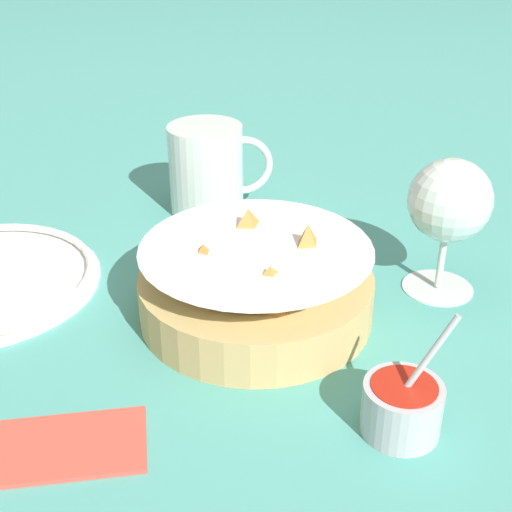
{
  "coord_description": "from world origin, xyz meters",
  "views": [
    {
      "loc": [
        -0.11,
        -0.59,
        0.38
      ],
      "look_at": [
        -0.02,
        -0.04,
        0.06
      ],
      "focal_mm": 50.0,
      "sensor_mm": 36.0,
      "label": 1
    }
  ],
  "objects_px": {
    "sauce_cup": "(402,406)",
    "wine_glass": "(449,205)",
    "food_basket": "(256,284)",
    "beer_mug": "(208,172)"
  },
  "relations": [
    {
      "from": "food_basket",
      "to": "wine_glass",
      "type": "distance_m",
      "value": 0.2
    },
    {
      "from": "food_basket",
      "to": "sauce_cup",
      "type": "xyz_separation_m",
      "value": [
        0.08,
        -0.17,
        -0.01
      ]
    },
    {
      "from": "food_basket",
      "to": "beer_mug",
      "type": "relative_size",
      "value": 1.67
    },
    {
      "from": "wine_glass",
      "to": "beer_mug",
      "type": "bearing_deg",
      "value": 133.74
    },
    {
      "from": "food_basket",
      "to": "beer_mug",
      "type": "bearing_deg",
      "value": 95.11
    },
    {
      "from": "food_basket",
      "to": "sauce_cup",
      "type": "relative_size",
      "value": 2.15
    },
    {
      "from": "sauce_cup",
      "to": "beer_mug",
      "type": "height_order",
      "value": "beer_mug"
    },
    {
      "from": "sauce_cup",
      "to": "wine_glass",
      "type": "relative_size",
      "value": 0.73
    },
    {
      "from": "wine_glass",
      "to": "food_basket",
      "type": "bearing_deg",
      "value": -173.76
    },
    {
      "from": "sauce_cup",
      "to": "wine_glass",
      "type": "height_order",
      "value": "wine_glass"
    }
  ]
}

